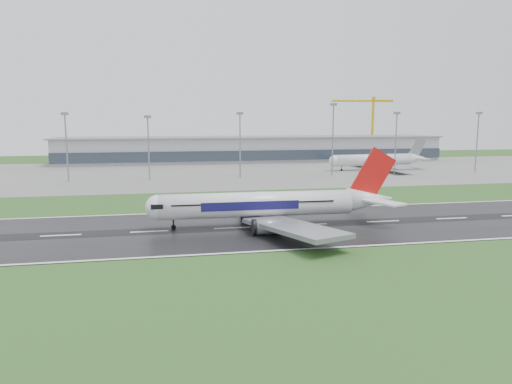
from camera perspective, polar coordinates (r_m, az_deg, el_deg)
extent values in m
plane|color=#234C1B|center=(128.06, 15.15, -3.49)|extent=(520.00, 520.00, 0.00)
cube|color=black|center=(128.05, 15.15, -3.47)|extent=(400.00, 45.00, 0.10)
cube|color=slate|center=(245.12, 2.30, 2.58)|extent=(400.00, 130.00, 0.08)
cube|color=#93959D|center=(303.01, -0.29, 5.19)|extent=(240.00, 36.00, 15.00)
cylinder|color=gray|center=(216.63, -22.00, 4.89)|extent=(0.64, 0.64, 28.40)
cylinder|color=gray|center=(212.78, -12.90, 5.08)|extent=(0.64, 0.64, 27.17)
cylinder|color=gray|center=(215.21, -1.95, 5.54)|extent=(0.64, 0.64, 28.69)
cylinder|color=gray|center=(226.29, 9.30, 6.13)|extent=(0.64, 0.64, 32.94)
cylinder|color=gray|center=(239.41, 16.59, 5.55)|extent=(0.64, 0.64, 29.03)
cylinder|color=gray|center=(262.75, 25.24, 5.35)|extent=(0.64, 0.64, 29.14)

